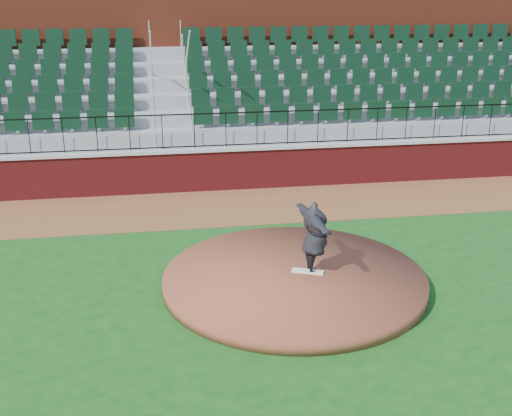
{
  "coord_description": "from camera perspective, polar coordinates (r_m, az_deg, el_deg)",
  "views": [
    {
      "loc": [
        -2.1,
        -11.48,
        5.94
      ],
      "look_at": [
        0.0,
        1.5,
        1.3
      ],
      "focal_mm": 45.44,
      "sensor_mm": 36.0,
      "label": 1
    }
  ],
  "objects": [
    {
      "name": "pitching_rubber",
      "position": [
        13.44,
        4.58,
        -5.58
      ],
      "size": [
        0.67,
        0.41,
        0.04
      ],
      "primitive_type": "cube",
      "rotation": [
        0.0,
        0.0,
        -0.4
      ],
      "color": "white",
      "rests_on": "pitchers_mound"
    },
    {
      "name": "wall_cap",
      "position": [
        19.18,
        -2.64,
        5.27
      ],
      "size": [
        34.0,
        0.45,
        0.1
      ],
      "primitive_type": "cube",
      "color": "#B7B7B7",
      "rests_on": "field_wall"
    },
    {
      "name": "field_wall",
      "position": [
        19.35,
        -2.61,
        3.4
      ],
      "size": [
        34.0,
        0.35,
        1.2
      ],
      "primitive_type": "cube",
      "color": "maroon",
      "rests_on": "ground"
    },
    {
      "name": "ground",
      "position": [
        13.1,
        1.06,
        -7.54
      ],
      "size": [
        90.0,
        90.0,
        0.0
      ],
      "primitive_type": "plane",
      "color": "#144815",
      "rests_on": "ground"
    },
    {
      "name": "pitchers_mound",
      "position": [
        13.4,
        3.38,
        -6.31
      ],
      "size": [
        5.39,
        5.39,
        0.25
      ],
      "primitive_type": "cylinder",
      "color": "brown",
      "rests_on": "ground"
    },
    {
      "name": "warning_track",
      "position": [
        18.02,
        -1.98,
        0.2
      ],
      "size": [
        34.0,
        3.2,
        0.01
      ],
      "primitive_type": "cube",
      "color": "brown",
      "rests_on": "ground"
    },
    {
      "name": "seating_stands",
      "position": [
        21.62,
        -3.54,
        9.71
      ],
      "size": [
        34.0,
        5.1,
        4.6
      ],
      "primitive_type": null,
      "color": "gray",
      "rests_on": "ground"
    },
    {
      "name": "pitcher",
      "position": [
        13.18,
        5.2,
        -2.59
      ],
      "size": [
        0.67,
        1.92,
        1.53
      ],
      "primitive_type": "imported",
      "rotation": [
        0.0,
        0.0,
        1.65
      ],
      "color": "black",
      "rests_on": "pitchers_mound"
    },
    {
      "name": "wall_railing",
      "position": [
        19.05,
        -2.66,
        6.87
      ],
      "size": [
        34.0,
        0.05,
        1.0
      ],
      "primitive_type": null,
      "color": "black",
      "rests_on": "wall_cap"
    },
    {
      "name": "concourse_wall",
      "position": [
        24.31,
        -4.25,
        11.85
      ],
      "size": [
        34.0,
        0.5,
        5.5
      ],
      "primitive_type": "cube",
      "color": "maroon",
      "rests_on": "ground"
    }
  ]
}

